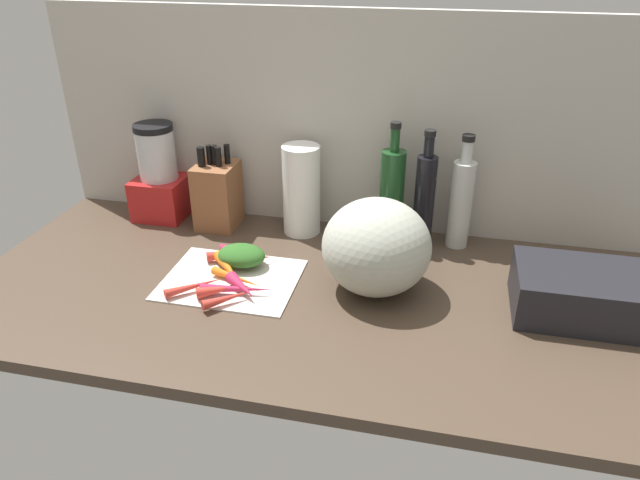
{
  "coord_description": "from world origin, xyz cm",
  "views": [
    {
      "loc": [
        28.2,
        -116.61,
        76.62
      ],
      "look_at": [
        1.77,
        0.38,
        13.43
      ],
      "focal_mm": 32.84,
      "sensor_mm": 36.0,
      "label": 1
    }
  ],
  "objects_px": {
    "blender_appliance": "(160,178)",
    "knife_block": "(218,194)",
    "carrot_3": "(242,287)",
    "winter_squash": "(376,247)",
    "carrot_5": "(228,269)",
    "dish_rack": "(583,294)",
    "paper_towel_roll": "(301,190)",
    "bottle_0": "(392,195)",
    "bottle_1": "(424,198)",
    "carrot_1": "(240,250)",
    "carrot_7": "(237,289)",
    "bottle_2": "(461,201)",
    "carrot_8": "(194,286)",
    "cutting_board": "(231,279)",
    "carrot_2": "(221,289)",
    "carrot_9": "(231,254)",
    "carrot_0": "(227,298)",
    "carrot_6": "(237,278)",
    "carrot_4": "(251,257)"
  },
  "relations": [
    {
      "from": "carrot_8",
      "to": "knife_block",
      "type": "relative_size",
      "value": 0.58
    },
    {
      "from": "carrot_1",
      "to": "carrot_6",
      "type": "distance_m",
      "value": 0.13
    },
    {
      "from": "cutting_board",
      "to": "carrot_0",
      "type": "bearing_deg",
      "value": -73.89
    },
    {
      "from": "knife_block",
      "to": "blender_appliance",
      "type": "distance_m",
      "value": 0.19
    },
    {
      "from": "blender_appliance",
      "to": "knife_block",
      "type": "bearing_deg",
      "value": -7.15
    },
    {
      "from": "cutting_board",
      "to": "carrot_1",
      "type": "xyz_separation_m",
      "value": [
        -0.01,
        0.11,
        0.02
      ]
    },
    {
      "from": "carrot_3",
      "to": "bottle_2",
      "type": "distance_m",
      "value": 0.63
    },
    {
      "from": "carrot_8",
      "to": "bottle_2",
      "type": "bearing_deg",
      "value": 32.66
    },
    {
      "from": "carrot_5",
      "to": "carrot_8",
      "type": "xyz_separation_m",
      "value": [
        -0.05,
        -0.09,
        -0.0
      ]
    },
    {
      "from": "cutting_board",
      "to": "dish_rack",
      "type": "relative_size",
      "value": 1.1
    },
    {
      "from": "cutting_board",
      "to": "carrot_2",
      "type": "xyz_separation_m",
      "value": [
        0.0,
        -0.08,
        0.02
      ]
    },
    {
      "from": "bottle_1",
      "to": "carrot_1",
      "type": "bearing_deg",
      "value": -158.13
    },
    {
      "from": "carrot_4",
      "to": "carrot_8",
      "type": "distance_m",
      "value": 0.18
    },
    {
      "from": "winter_squash",
      "to": "paper_towel_roll",
      "type": "bearing_deg",
      "value": 133.44
    },
    {
      "from": "carrot_3",
      "to": "winter_squash",
      "type": "relative_size",
      "value": 0.41
    },
    {
      "from": "carrot_4",
      "to": "bottle_2",
      "type": "xyz_separation_m",
      "value": [
        0.52,
        0.23,
        0.11
      ]
    },
    {
      "from": "carrot_0",
      "to": "dish_rack",
      "type": "height_order",
      "value": "dish_rack"
    },
    {
      "from": "carrot_6",
      "to": "paper_towel_roll",
      "type": "height_order",
      "value": "paper_towel_roll"
    },
    {
      "from": "carrot_2",
      "to": "carrot_3",
      "type": "relative_size",
      "value": 1.09
    },
    {
      "from": "bottle_2",
      "to": "knife_block",
      "type": "bearing_deg",
      "value": -177.9
    },
    {
      "from": "carrot_1",
      "to": "bottle_2",
      "type": "distance_m",
      "value": 0.6
    },
    {
      "from": "blender_appliance",
      "to": "dish_rack",
      "type": "distance_m",
      "value": 1.19
    },
    {
      "from": "dish_rack",
      "to": "bottle_0",
      "type": "bearing_deg",
      "value": 150.91
    },
    {
      "from": "winter_squash",
      "to": "bottle_2",
      "type": "bearing_deg",
      "value": 55.58
    },
    {
      "from": "carrot_6",
      "to": "carrot_0",
      "type": "bearing_deg",
      "value": -83.78
    },
    {
      "from": "carrot_2",
      "to": "winter_squash",
      "type": "height_order",
      "value": "winter_squash"
    },
    {
      "from": "carrot_1",
      "to": "carrot_6",
      "type": "relative_size",
      "value": 0.73
    },
    {
      "from": "cutting_board",
      "to": "carrot_7",
      "type": "height_order",
      "value": "carrot_7"
    },
    {
      "from": "carrot_3",
      "to": "winter_squash",
      "type": "xyz_separation_m",
      "value": [
        0.3,
        0.1,
        0.09
      ]
    },
    {
      "from": "carrot_8",
      "to": "bottle_0",
      "type": "height_order",
      "value": "bottle_0"
    },
    {
      "from": "carrot_7",
      "to": "dish_rack",
      "type": "xyz_separation_m",
      "value": [
        0.78,
        0.1,
        0.03
      ]
    },
    {
      "from": "cutting_board",
      "to": "carrot_4",
      "type": "distance_m",
      "value": 0.09
    },
    {
      "from": "carrot_5",
      "to": "dish_rack",
      "type": "xyz_separation_m",
      "value": [
        0.83,
        0.02,
        0.03
      ]
    },
    {
      "from": "paper_towel_roll",
      "to": "bottle_0",
      "type": "distance_m",
      "value": 0.25
    },
    {
      "from": "cutting_board",
      "to": "bottle_0",
      "type": "distance_m",
      "value": 0.48
    },
    {
      "from": "carrot_6",
      "to": "bottle_0",
      "type": "height_order",
      "value": "bottle_0"
    },
    {
      "from": "paper_towel_roll",
      "to": "carrot_3",
      "type": "bearing_deg",
      "value": -98.86
    },
    {
      "from": "carrot_7",
      "to": "bottle_0",
      "type": "height_order",
      "value": "bottle_0"
    },
    {
      "from": "carrot_1",
      "to": "bottle_1",
      "type": "height_order",
      "value": "bottle_1"
    },
    {
      "from": "blender_appliance",
      "to": "carrot_7",
      "type": "bearing_deg",
      "value": -45.5
    },
    {
      "from": "carrot_2",
      "to": "carrot_9",
      "type": "height_order",
      "value": "same"
    },
    {
      "from": "carrot_2",
      "to": "winter_squash",
      "type": "distance_m",
      "value": 0.38
    },
    {
      "from": "bottle_1",
      "to": "carrot_3",
      "type": "bearing_deg",
      "value": -138.2
    },
    {
      "from": "bottle_0",
      "to": "carrot_9",
      "type": "bearing_deg",
      "value": -152.22
    },
    {
      "from": "carrot_1",
      "to": "carrot_2",
      "type": "distance_m",
      "value": 0.19
    },
    {
      "from": "carrot_1",
      "to": "carrot_9",
      "type": "distance_m",
      "value": 0.03
    },
    {
      "from": "carrot_3",
      "to": "bottle_0",
      "type": "distance_m",
      "value": 0.48
    },
    {
      "from": "paper_towel_roll",
      "to": "carrot_4",
      "type": "bearing_deg",
      "value": -110.45
    },
    {
      "from": "carrot_9",
      "to": "dish_rack",
      "type": "distance_m",
      "value": 0.85
    },
    {
      "from": "cutting_board",
      "to": "carrot_5",
      "type": "height_order",
      "value": "carrot_5"
    }
  ]
}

